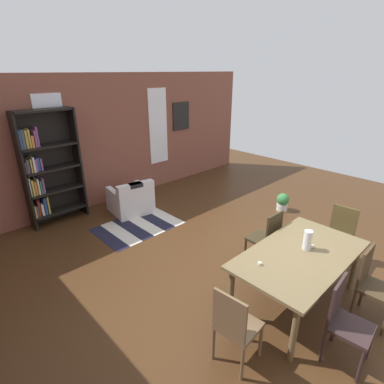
{
  "coord_description": "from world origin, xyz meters",
  "views": [
    {
      "loc": [
        -3.41,
        -1.69,
        2.91
      ],
      "look_at": [
        0.11,
        1.98,
        0.85
      ],
      "focal_mm": 28.28,
      "sensor_mm": 36.0,
      "label": 1
    }
  ],
  "objects_px": {
    "dining_chair_far_right": "(267,237)",
    "dining_table": "(300,259)",
    "dining_chair_near_left": "(345,320)",
    "armchair_white": "(131,200)",
    "dining_chair_head_left": "(235,325)",
    "dining_chair_head_right": "(339,235)",
    "vase_on_table": "(307,240)",
    "potted_plant_by_shelf": "(283,202)",
    "bookshelf_tall": "(47,169)",
    "dining_chair_near_right": "(372,283)"
  },
  "relations": [
    {
      "from": "vase_on_table",
      "to": "potted_plant_by_shelf",
      "type": "height_order",
      "value": "vase_on_table"
    },
    {
      "from": "dining_chair_head_right",
      "to": "armchair_white",
      "type": "xyz_separation_m",
      "value": [
        -1.32,
        3.88,
        -0.23
      ]
    },
    {
      "from": "dining_chair_head_right",
      "to": "armchair_white",
      "type": "distance_m",
      "value": 4.11
    },
    {
      "from": "dining_table",
      "to": "bookshelf_tall",
      "type": "height_order",
      "value": "bookshelf_tall"
    },
    {
      "from": "dining_chair_near_left",
      "to": "dining_chair_head_right",
      "type": "bearing_deg",
      "value": 23.48
    },
    {
      "from": "dining_chair_far_right",
      "to": "dining_chair_head_right",
      "type": "relative_size",
      "value": 1.0
    },
    {
      "from": "dining_chair_head_left",
      "to": "bookshelf_tall",
      "type": "height_order",
      "value": "bookshelf_tall"
    },
    {
      "from": "dining_table",
      "to": "potted_plant_by_shelf",
      "type": "distance_m",
      "value": 2.98
    },
    {
      "from": "dining_chair_near_left",
      "to": "dining_chair_far_right",
      "type": "bearing_deg",
      "value": 60.58
    },
    {
      "from": "dining_table",
      "to": "vase_on_table",
      "type": "xyz_separation_m",
      "value": [
        0.14,
        0.0,
        0.21
      ]
    },
    {
      "from": "dining_chair_head_right",
      "to": "dining_table",
      "type": "bearing_deg",
      "value": -179.8
    },
    {
      "from": "dining_chair_head_right",
      "to": "armchair_white",
      "type": "height_order",
      "value": "dining_chair_head_right"
    },
    {
      "from": "dining_chair_near_left",
      "to": "armchair_white",
      "type": "height_order",
      "value": "dining_chair_near_left"
    },
    {
      "from": "dining_chair_near_right",
      "to": "dining_chair_near_left",
      "type": "bearing_deg",
      "value": -179.98
    },
    {
      "from": "potted_plant_by_shelf",
      "to": "vase_on_table",
      "type": "bearing_deg",
      "value": -144.65
    },
    {
      "from": "dining_table",
      "to": "dining_chair_near_right",
      "type": "bearing_deg",
      "value": -60.8
    },
    {
      "from": "vase_on_table",
      "to": "dining_chair_near_left",
      "type": "xyz_separation_m",
      "value": [
        -0.56,
        -0.75,
        -0.39
      ]
    },
    {
      "from": "dining_chair_far_right",
      "to": "dining_chair_near_right",
      "type": "relative_size",
      "value": 1.0
    },
    {
      "from": "dining_chair_far_right",
      "to": "potted_plant_by_shelf",
      "type": "relative_size",
      "value": 2.4
    },
    {
      "from": "dining_chair_near_right",
      "to": "dining_chair_near_left",
      "type": "xyz_separation_m",
      "value": [
        -0.84,
        -0.0,
        0.0
      ]
    },
    {
      "from": "dining_chair_far_right",
      "to": "dining_chair_near_right",
      "type": "height_order",
      "value": "same"
    },
    {
      "from": "dining_table",
      "to": "dining_chair_near_left",
      "type": "bearing_deg",
      "value": -119.66
    },
    {
      "from": "dining_chair_near_left",
      "to": "armchair_white",
      "type": "distance_m",
      "value": 4.66
    },
    {
      "from": "dining_table",
      "to": "dining_chair_head_left",
      "type": "distance_m",
      "value": 1.32
    },
    {
      "from": "vase_on_table",
      "to": "potted_plant_by_shelf",
      "type": "relative_size",
      "value": 0.67
    },
    {
      "from": "dining_chair_near_right",
      "to": "armchair_white",
      "type": "height_order",
      "value": "dining_chair_near_right"
    },
    {
      "from": "vase_on_table",
      "to": "dining_chair_far_right",
      "type": "xyz_separation_m",
      "value": [
        0.28,
        0.75,
        -0.39
      ]
    },
    {
      "from": "dining_table",
      "to": "dining_chair_far_right",
      "type": "xyz_separation_m",
      "value": [
        0.42,
        0.75,
        -0.18
      ]
    },
    {
      "from": "dining_chair_head_left",
      "to": "armchair_white",
      "type": "relative_size",
      "value": 1.05
    },
    {
      "from": "vase_on_table",
      "to": "potted_plant_by_shelf",
      "type": "bearing_deg",
      "value": 35.35
    },
    {
      "from": "dining_table",
      "to": "dining_chair_head_right",
      "type": "relative_size",
      "value": 1.96
    },
    {
      "from": "bookshelf_tall",
      "to": "dining_chair_far_right",
      "type": "bearing_deg",
      "value": -64.7
    },
    {
      "from": "dining_chair_head_right",
      "to": "potted_plant_by_shelf",
      "type": "xyz_separation_m",
      "value": [
        1.14,
        1.63,
        -0.31
      ]
    },
    {
      "from": "dining_chair_far_right",
      "to": "potted_plant_by_shelf",
      "type": "height_order",
      "value": "dining_chair_far_right"
    },
    {
      "from": "potted_plant_by_shelf",
      "to": "dining_table",
      "type": "bearing_deg",
      "value": -146.2
    },
    {
      "from": "dining_chair_head_left",
      "to": "potted_plant_by_shelf",
      "type": "xyz_separation_m",
      "value": [
        3.75,
        1.64,
        -0.31
      ]
    },
    {
      "from": "dining_chair_near_left",
      "to": "bookshelf_tall",
      "type": "bearing_deg",
      "value": 100.34
    },
    {
      "from": "dining_chair_far_right",
      "to": "dining_chair_near_left",
      "type": "xyz_separation_m",
      "value": [
        -0.84,
        -1.49,
        0.0
      ]
    },
    {
      "from": "dining_chair_head_left",
      "to": "vase_on_table",
      "type": "bearing_deg",
      "value": 0.26
    },
    {
      "from": "vase_on_table",
      "to": "armchair_white",
      "type": "distance_m",
      "value": 3.94
    },
    {
      "from": "dining_chair_far_right",
      "to": "potted_plant_by_shelf",
      "type": "distance_m",
      "value": 2.24
    },
    {
      "from": "dining_chair_head_left",
      "to": "dining_chair_far_right",
      "type": "xyz_separation_m",
      "value": [
        1.72,
        0.75,
        0.0
      ]
    },
    {
      "from": "bookshelf_tall",
      "to": "potted_plant_by_shelf",
      "type": "distance_m",
      "value": 4.94
    },
    {
      "from": "dining_chair_head_left",
      "to": "dining_chair_near_left",
      "type": "height_order",
      "value": "same"
    },
    {
      "from": "dining_chair_far_right",
      "to": "dining_chair_near_right",
      "type": "bearing_deg",
      "value": -89.98
    },
    {
      "from": "dining_chair_far_right",
      "to": "dining_table",
      "type": "bearing_deg",
      "value": -119.17
    },
    {
      "from": "armchair_white",
      "to": "potted_plant_by_shelf",
      "type": "relative_size",
      "value": 2.28
    },
    {
      "from": "dining_chair_near_left",
      "to": "potted_plant_by_shelf",
      "type": "xyz_separation_m",
      "value": [
        2.87,
        2.39,
        -0.31
      ]
    },
    {
      "from": "dining_chair_head_right",
      "to": "dining_chair_near_left",
      "type": "height_order",
      "value": "same"
    },
    {
      "from": "dining_chair_head_left",
      "to": "dining_chair_head_right",
      "type": "xyz_separation_m",
      "value": [
        2.61,
        0.01,
        0.0
      ]
    }
  ]
}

